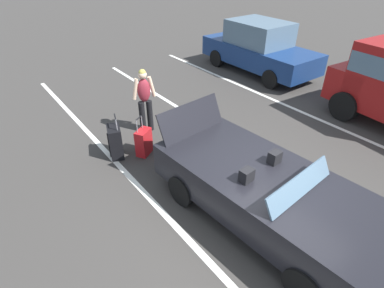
{
  "coord_description": "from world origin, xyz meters",
  "views": [
    {
      "loc": [
        2.32,
        -3.38,
        4.12
      ],
      "look_at": [
        -1.79,
        -0.24,
        0.75
      ],
      "focal_mm": 28.83,
      "sensor_mm": 36.0,
      "label": 1
    }
  ],
  "objects_px": {
    "suitcase_medium_bright": "(144,142)",
    "parked_sedan_far": "(259,48)",
    "convertible_car": "(277,199)",
    "traveler_person": "(144,98)",
    "suitcase_large_black": "(115,142)"
  },
  "relations": [
    {
      "from": "suitcase_medium_bright",
      "to": "parked_sedan_far",
      "type": "xyz_separation_m",
      "value": [
        -2.23,
        6.2,
        0.58
      ]
    },
    {
      "from": "parked_sedan_far",
      "to": "suitcase_medium_bright",
      "type": "bearing_deg",
      "value": -69.16
    },
    {
      "from": "convertible_car",
      "to": "traveler_person",
      "type": "relative_size",
      "value": 2.6
    },
    {
      "from": "convertible_car",
      "to": "suitcase_large_black",
      "type": "xyz_separation_m",
      "value": [
        -3.57,
        -1.23,
        -0.22
      ]
    },
    {
      "from": "suitcase_medium_bright",
      "to": "traveler_person",
      "type": "xyz_separation_m",
      "value": [
        -0.9,
        0.6,
        0.62
      ]
    },
    {
      "from": "parked_sedan_far",
      "to": "convertible_car",
      "type": "bearing_deg",
      "value": -44.14
    },
    {
      "from": "suitcase_large_black",
      "to": "convertible_car",
      "type": "bearing_deg",
      "value": 128.72
    },
    {
      "from": "convertible_car",
      "to": "suitcase_medium_bright",
      "type": "relative_size",
      "value": 4.57
    },
    {
      "from": "traveler_person",
      "to": "parked_sedan_far",
      "type": "height_order",
      "value": "parked_sedan_far"
    },
    {
      "from": "suitcase_medium_bright",
      "to": "traveler_person",
      "type": "height_order",
      "value": "traveler_person"
    },
    {
      "from": "suitcase_large_black",
      "to": "traveler_person",
      "type": "relative_size",
      "value": 0.61
    },
    {
      "from": "traveler_person",
      "to": "parked_sedan_far",
      "type": "distance_m",
      "value": 5.76
    },
    {
      "from": "convertible_car",
      "to": "suitcase_large_black",
      "type": "relative_size",
      "value": 4.22
    },
    {
      "from": "suitcase_medium_bright",
      "to": "traveler_person",
      "type": "distance_m",
      "value": 1.24
    },
    {
      "from": "suitcase_large_black",
      "to": "parked_sedan_far",
      "type": "distance_m",
      "value": 7.03
    }
  ]
}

